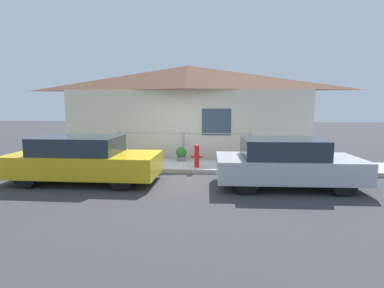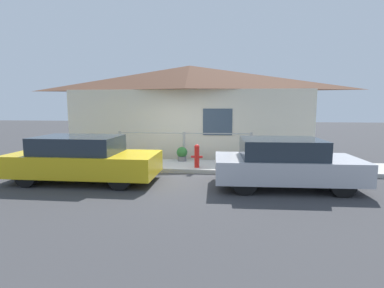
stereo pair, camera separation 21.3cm
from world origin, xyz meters
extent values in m
plane|color=#38383A|center=(0.00, 0.00, 0.00)|extent=(60.00, 60.00, 0.00)
cube|color=#B2AFA8|center=(0.00, 0.86, 0.07)|extent=(24.00, 1.73, 0.13)
cube|color=beige|center=(0.00, 2.29, 1.36)|extent=(9.52, 0.12, 2.73)
cube|color=#384756|center=(1.19, 2.22, 1.50)|extent=(1.10, 0.04, 1.00)
pyramid|color=brown|center=(0.00, 3.33, 3.23)|extent=(9.92, 2.20, 1.01)
cylinder|color=#999993|center=(-2.40, 1.58, 0.65)|extent=(0.10, 0.10, 1.04)
cylinder|color=#999993|center=(0.00, 1.58, 0.65)|extent=(0.10, 0.10, 1.04)
cylinder|color=#999993|center=(2.40, 1.58, 0.65)|extent=(0.10, 0.10, 1.04)
cylinder|color=#999993|center=(0.00, 1.58, 1.12)|extent=(4.80, 0.03, 0.03)
cube|color=gold|center=(-2.41, -1.26, 0.51)|extent=(4.07, 1.70, 0.59)
cube|color=#232D38|center=(-2.57, -1.26, 1.04)|extent=(2.24, 1.49, 0.47)
cylinder|color=black|center=(-1.15, -0.54, 0.29)|extent=(0.58, 0.20, 0.58)
cylinder|color=black|center=(-1.14, -1.98, 0.29)|extent=(0.58, 0.20, 0.58)
cylinder|color=black|center=(-3.67, -0.55, 0.29)|extent=(0.58, 0.20, 0.58)
cylinder|color=black|center=(-3.67, -1.99, 0.29)|extent=(0.58, 0.20, 0.58)
cube|color=#B7B7BC|center=(3.07, -1.26, 0.51)|extent=(3.71, 1.86, 0.56)
cube|color=#232D38|center=(2.92, -1.27, 1.03)|extent=(2.06, 1.60, 0.48)
cylinder|color=black|center=(4.17, -0.48, 0.31)|extent=(0.62, 0.22, 0.61)
cylinder|color=black|center=(4.22, -1.97, 0.31)|extent=(0.62, 0.22, 0.61)
cylinder|color=black|center=(1.91, -0.56, 0.31)|extent=(0.62, 0.22, 0.61)
cylinder|color=black|center=(1.96, -2.05, 0.31)|extent=(0.62, 0.22, 0.61)
cylinder|color=red|center=(0.59, 0.34, 0.45)|extent=(0.16, 0.16, 0.63)
sphere|color=red|center=(0.59, 0.34, 0.80)|extent=(0.17, 0.17, 0.17)
cylinder|color=red|center=(0.47, 0.34, 0.48)|extent=(0.14, 0.07, 0.07)
cylinder|color=red|center=(0.70, 0.34, 0.48)|extent=(0.14, 0.07, 0.07)
cylinder|color=slate|center=(-0.05, 1.42, 0.22)|extent=(0.31, 0.31, 0.17)
sphere|color=#2D6B2D|center=(-0.05, 1.42, 0.45)|extent=(0.39, 0.39, 0.39)
camera|label=1|loc=(1.27, -9.12, 2.13)|focal=28.00mm
camera|label=2|loc=(1.48, -9.09, 2.13)|focal=28.00mm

